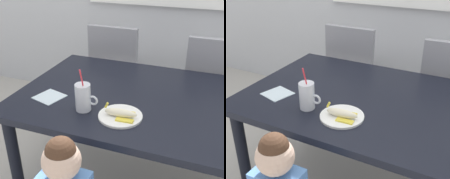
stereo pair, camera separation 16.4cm
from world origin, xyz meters
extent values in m
cube|color=black|center=(0.00, 0.00, 0.72)|extent=(1.38, 1.00, 0.04)
cylinder|color=black|center=(-0.61, -0.42, 0.35)|extent=(0.07, 0.07, 0.70)
cylinder|color=black|center=(-0.61, 0.42, 0.35)|extent=(0.07, 0.07, 0.70)
cube|color=gray|center=(-0.39, 0.84, 0.45)|extent=(0.44, 0.44, 0.06)
cube|color=gray|center=(-0.39, 0.64, 0.72)|extent=(0.42, 0.05, 0.48)
cylinder|color=black|center=(-0.20, 1.03, 0.21)|extent=(0.04, 0.04, 0.42)
cylinder|color=black|center=(-0.58, 1.03, 0.21)|extent=(0.04, 0.04, 0.42)
cylinder|color=black|center=(-0.20, 0.65, 0.21)|extent=(0.04, 0.04, 0.42)
cylinder|color=black|center=(-0.58, 0.65, 0.21)|extent=(0.04, 0.04, 0.42)
cube|color=gray|center=(0.42, 0.78, 0.45)|extent=(0.44, 0.44, 0.06)
cube|color=gray|center=(0.42, 0.58, 0.72)|extent=(0.42, 0.05, 0.48)
cylinder|color=black|center=(0.23, 0.97, 0.21)|extent=(0.04, 0.04, 0.42)
cylinder|color=black|center=(0.23, 0.59, 0.21)|extent=(0.04, 0.04, 0.42)
sphere|color=beige|center=(-0.12, -0.67, 0.72)|extent=(0.17, 0.17, 0.17)
sphere|color=#472D1E|center=(-0.12, -0.67, 0.77)|extent=(0.13, 0.13, 0.13)
cylinder|color=silver|center=(-0.21, -0.27, 0.81)|extent=(0.08, 0.08, 0.15)
cylinder|color=white|center=(-0.21, -0.27, 0.78)|extent=(0.07, 0.07, 0.08)
torus|color=silver|center=(-0.15, -0.27, 0.80)|extent=(0.06, 0.01, 0.06)
cylinder|color=#E5333F|center=(-0.20, -0.28, 0.88)|extent=(0.01, 0.07, 0.21)
cylinder|color=white|center=(0.00, -0.27, 0.74)|extent=(0.23, 0.23, 0.01)
ellipsoid|color=#F4EAC6|center=(0.01, -0.28, 0.77)|extent=(0.17, 0.05, 0.04)
cube|color=yellow|center=(0.04, -0.32, 0.75)|extent=(0.09, 0.04, 0.01)
cube|color=yellow|center=(0.02, -0.25, 0.75)|extent=(0.09, 0.04, 0.01)
cylinder|color=yellow|center=(-0.07, -0.29, 0.80)|extent=(0.02, 0.01, 0.03)
cube|color=silver|center=(-0.46, -0.21, 0.74)|extent=(0.19, 0.19, 0.00)
camera|label=1|loc=(0.41, -1.48, 1.52)|focal=46.18mm
camera|label=2|loc=(0.56, -1.41, 1.52)|focal=46.18mm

